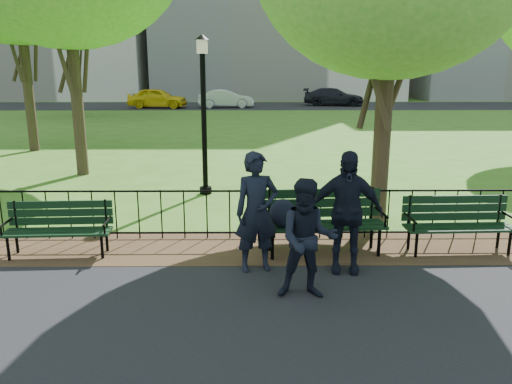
{
  "coord_description": "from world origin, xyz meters",
  "views": [
    {
      "loc": [
        -0.62,
        -6.42,
        2.94
      ],
      "look_at": [
        -0.54,
        1.5,
        0.98
      ],
      "focal_mm": 35.0,
      "sensor_mm": 36.0,
      "label": 1
    }
  ],
  "objects_px": {
    "person_mid": "(308,239)",
    "sedan_silver": "(226,99)",
    "park_bench_main": "(308,214)",
    "taxi": "(157,98)",
    "park_bench_left_a": "(59,223)",
    "lamppost": "(204,110)",
    "person_left": "(257,212)",
    "sedan_dark": "(334,97)",
    "person_right": "(346,212)",
    "park_bench_right_a": "(458,218)"
  },
  "relations": [
    {
      "from": "person_mid",
      "to": "sedan_silver",
      "type": "bearing_deg",
      "value": 97.25
    },
    {
      "from": "park_bench_main",
      "to": "taxi",
      "type": "xyz_separation_m",
      "value": [
        -8.12,
        31.38,
        0.1
      ]
    },
    {
      "from": "park_bench_left_a",
      "to": "person_mid",
      "type": "height_order",
      "value": "person_mid"
    },
    {
      "from": "park_bench_left_a",
      "to": "taxi",
      "type": "height_order",
      "value": "taxi"
    },
    {
      "from": "park_bench_main",
      "to": "lamppost",
      "type": "xyz_separation_m",
      "value": [
        -2.02,
        4.1,
        1.34
      ]
    },
    {
      "from": "person_mid",
      "to": "taxi",
      "type": "distance_m",
      "value": 33.91
    },
    {
      "from": "person_left",
      "to": "sedan_dark",
      "type": "height_order",
      "value": "person_left"
    },
    {
      "from": "park_bench_main",
      "to": "person_right",
      "type": "height_order",
      "value": "person_right"
    },
    {
      "from": "taxi",
      "to": "sedan_dark",
      "type": "bearing_deg",
      "value": -73.95
    },
    {
      "from": "park_bench_right_a",
      "to": "lamppost",
      "type": "height_order",
      "value": "lamppost"
    },
    {
      "from": "lamppost",
      "to": "sedan_silver",
      "type": "height_order",
      "value": "lamppost"
    },
    {
      "from": "sedan_dark",
      "to": "park_bench_right_a",
      "type": "bearing_deg",
      "value": -175.31
    },
    {
      "from": "park_bench_left_a",
      "to": "lamppost",
      "type": "relative_size",
      "value": 0.46
    },
    {
      "from": "park_bench_left_a",
      "to": "sedan_dark",
      "type": "xyz_separation_m",
      "value": [
        9.9,
        33.79,
        0.19
      ]
    },
    {
      "from": "person_right",
      "to": "sedan_dark",
      "type": "bearing_deg",
      "value": 88.22
    },
    {
      "from": "park_bench_left_a",
      "to": "lamppost",
      "type": "height_order",
      "value": "lamppost"
    },
    {
      "from": "park_bench_right_a",
      "to": "sedan_silver",
      "type": "bearing_deg",
      "value": 97.42
    },
    {
      "from": "lamppost",
      "to": "sedan_silver",
      "type": "bearing_deg",
      "value": 91.79
    },
    {
      "from": "person_mid",
      "to": "sedan_dark",
      "type": "xyz_separation_m",
      "value": [
        6.07,
        35.4,
        -0.08
      ]
    },
    {
      "from": "park_bench_main",
      "to": "person_right",
      "type": "distance_m",
      "value": 0.88
    },
    {
      "from": "park_bench_right_a",
      "to": "sedan_dark",
      "type": "relative_size",
      "value": 0.36
    },
    {
      "from": "park_bench_right_a",
      "to": "taxi",
      "type": "height_order",
      "value": "taxi"
    },
    {
      "from": "park_bench_right_a",
      "to": "person_left",
      "type": "bearing_deg",
      "value": -168.98
    },
    {
      "from": "park_bench_main",
      "to": "park_bench_left_a",
      "type": "relative_size",
      "value": 1.19
    },
    {
      "from": "park_bench_right_a",
      "to": "person_right",
      "type": "bearing_deg",
      "value": -159.98
    },
    {
      "from": "park_bench_main",
      "to": "park_bench_right_a",
      "type": "relative_size",
      "value": 1.13
    },
    {
      "from": "park_bench_main",
      "to": "person_left",
      "type": "distance_m",
      "value": 1.08
    },
    {
      "from": "person_mid",
      "to": "park_bench_main",
      "type": "bearing_deg",
      "value": 86.1
    },
    {
      "from": "park_bench_left_a",
      "to": "taxi",
      "type": "distance_m",
      "value": 31.63
    },
    {
      "from": "park_bench_main",
      "to": "sedan_silver",
      "type": "xyz_separation_m",
      "value": [
        -2.88,
        31.63,
        0.03
      ]
    },
    {
      "from": "person_mid",
      "to": "taxi",
      "type": "height_order",
      "value": "person_mid"
    },
    {
      "from": "person_mid",
      "to": "sedan_dark",
      "type": "height_order",
      "value": "person_mid"
    },
    {
      "from": "park_bench_main",
      "to": "lamppost",
      "type": "distance_m",
      "value": 4.76
    },
    {
      "from": "park_bench_left_a",
      "to": "person_mid",
      "type": "relative_size",
      "value": 1.06
    },
    {
      "from": "lamppost",
      "to": "park_bench_right_a",
      "type": "bearing_deg",
      "value": -41.61
    },
    {
      "from": "park_bench_left_a",
      "to": "sedan_dark",
      "type": "height_order",
      "value": "sedan_dark"
    },
    {
      "from": "sedan_dark",
      "to": "person_left",
      "type": "bearing_deg",
      "value": 179.46
    },
    {
      "from": "park_bench_right_a",
      "to": "taxi",
      "type": "bearing_deg",
      "value": 106.51
    },
    {
      "from": "lamppost",
      "to": "sedan_dark",
      "type": "xyz_separation_m",
      "value": [
        7.91,
        29.72,
        -1.29
      ]
    },
    {
      "from": "person_left",
      "to": "sedan_silver",
      "type": "xyz_separation_m",
      "value": [
        -2.05,
        32.28,
        -0.19
      ]
    },
    {
      "from": "park_bench_right_a",
      "to": "sedan_dark",
      "type": "distance_m",
      "value": 33.88
    },
    {
      "from": "lamppost",
      "to": "sedan_dark",
      "type": "bearing_deg",
      "value": 75.1
    },
    {
      "from": "park_bench_main",
      "to": "lamppost",
      "type": "relative_size",
      "value": 0.54
    },
    {
      "from": "park_bench_right_a",
      "to": "person_mid",
      "type": "bearing_deg",
      "value": -149.52
    },
    {
      "from": "lamppost",
      "to": "park_bench_main",
      "type": "bearing_deg",
      "value": -63.82
    },
    {
      "from": "park_bench_left_a",
      "to": "person_left",
      "type": "height_order",
      "value": "person_left"
    },
    {
      "from": "park_bench_left_a",
      "to": "sedan_silver",
      "type": "bearing_deg",
      "value": 85.04
    },
    {
      "from": "sedan_silver",
      "to": "sedan_dark",
      "type": "bearing_deg",
      "value": -80.65
    },
    {
      "from": "sedan_dark",
      "to": "sedan_silver",
      "type": "bearing_deg",
      "value": 114.54
    },
    {
      "from": "person_left",
      "to": "taxi",
      "type": "xyz_separation_m",
      "value": [
        -7.29,
        32.04,
        -0.13
      ]
    }
  ]
}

